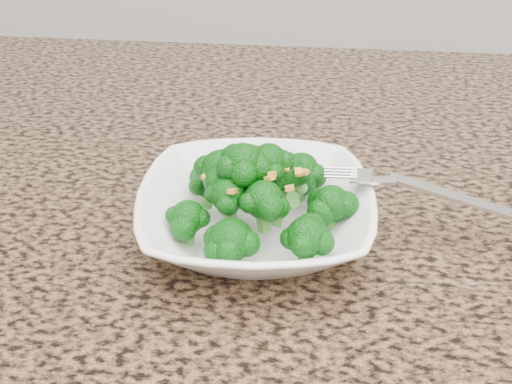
# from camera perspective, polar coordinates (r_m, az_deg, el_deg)

# --- Properties ---
(granite_counter) EXTENTS (1.64, 1.04, 0.03)m
(granite_counter) POSITION_cam_1_polar(r_m,az_deg,el_deg) (0.60, 8.34, -5.46)
(granite_counter) COLOR brown
(granite_counter) RESTS_ON cabinet
(bowl) EXTENTS (0.23, 0.23, 0.05)m
(bowl) POSITION_cam_1_polar(r_m,az_deg,el_deg) (0.57, -0.00, -2.06)
(bowl) COLOR white
(bowl) RESTS_ON granite_counter
(broccoli_pile) EXTENTS (0.18, 0.18, 0.06)m
(broccoli_pile) POSITION_cam_1_polar(r_m,az_deg,el_deg) (0.54, -0.00, 3.00)
(broccoli_pile) COLOR #09520B
(broccoli_pile) RESTS_ON bowl
(garlic_topping) EXTENTS (0.11, 0.11, 0.01)m
(garlic_topping) POSITION_cam_1_polar(r_m,az_deg,el_deg) (0.53, -0.00, 6.34)
(garlic_topping) COLOR gold
(garlic_topping) RESTS_ON broccoli_pile
(fork) EXTENTS (0.19, 0.05, 0.01)m
(fork) POSITION_cam_1_polar(r_m,az_deg,el_deg) (0.57, 11.63, 0.96)
(fork) COLOR silver
(fork) RESTS_ON bowl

